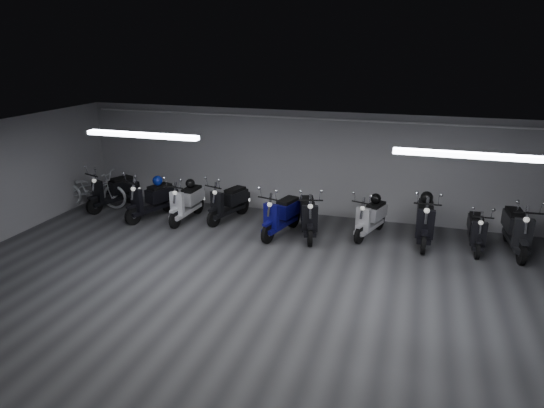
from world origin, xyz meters
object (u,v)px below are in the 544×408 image
(scooter_5, at_px, (308,209))
(helmet_1, at_px, (190,183))
(scooter_4, at_px, (281,209))
(scooter_7, at_px, (425,214))
(scooter_6, at_px, (371,212))
(helmet_3, at_px, (158,181))
(scooter_1, at_px, (151,194))
(helmet_2, at_px, (376,199))
(scooter_0, at_px, (112,185))
(scooter_8, at_px, (477,225))
(helmet_0, at_px, (427,197))
(scooter_3, at_px, (228,197))
(bicycle, at_px, (91,185))
(scooter_9, at_px, (518,222))
(scooter_2, at_px, (186,196))

(scooter_5, height_order, helmet_1, scooter_5)
(scooter_4, xyz_separation_m, scooter_7, (3.31, 0.50, 0.04))
(scooter_6, height_order, helmet_3, scooter_6)
(scooter_1, height_order, helmet_2, scooter_1)
(scooter_0, relative_size, scooter_6, 1.10)
(scooter_6, relative_size, helmet_2, 6.44)
(scooter_5, height_order, scooter_8, scooter_5)
(scooter_6, relative_size, helmet_1, 6.72)
(scooter_6, bearing_deg, scooter_7, 16.94)
(scooter_7, relative_size, helmet_3, 7.21)
(scooter_7, bearing_deg, helmet_0, 90.00)
(scooter_1, height_order, helmet_3, scooter_1)
(scooter_1, bearing_deg, helmet_2, 26.72)
(scooter_3, height_order, scooter_4, scooter_4)
(scooter_0, xyz_separation_m, scooter_5, (5.71, -0.35, -0.00))
(scooter_4, relative_size, scooter_5, 0.99)
(helmet_1, xyz_separation_m, helmet_3, (-0.89, -0.13, 0.04))
(scooter_4, xyz_separation_m, scooter_8, (4.44, 0.46, -0.08))
(scooter_1, xyz_separation_m, scooter_7, (6.93, 0.40, 0.03))
(scooter_0, height_order, bicycle, scooter_0)
(helmet_3, bearing_deg, scooter_6, 2.06)
(scooter_7, bearing_deg, scooter_6, 177.48)
(scooter_1, height_order, scooter_9, scooter_9)
(scooter_1, relative_size, scooter_4, 1.02)
(scooter_0, height_order, scooter_5, same)
(scooter_7, distance_m, bicycle, 9.01)
(scooter_9, bearing_deg, scooter_2, 178.73)
(helmet_0, height_order, helmet_1, helmet_0)
(scooter_1, relative_size, helmet_1, 7.46)
(scooter_7, relative_size, bicycle, 0.96)
(scooter_2, bearing_deg, scooter_3, 21.32)
(scooter_1, height_order, scooter_6, scooter_1)
(scooter_8, height_order, helmet_2, scooter_8)
(scooter_1, distance_m, scooter_3, 2.06)
(helmet_2, distance_m, helmet_3, 5.69)
(scooter_4, bearing_deg, scooter_3, 175.82)
(scooter_4, distance_m, scooter_8, 4.46)
(helmet_1, bearing_deg, scooter_2, -93.20)
(helmet_2, bearing_deg, helmet_1, -176.47)
(bicycle, height_order, helmet_3, bicycle)
(scooter_9, xyz_separation_m, helmet_0, (-1.95, 0.22, 0.33))
(scooter_7, bearing_deg, bicycle, -179.83)
(scooter_7, xyz_separation_m, helmet_0, (-0.00, 0.27, 0.32))
(helmet_2, bearing_deg, scooter_8, -7.57)
(scooter_9, relative_size, helmet_2, 7.39)
(scooter_0, relative_size, scooter_3, 1.05)
(scooter_7, distance_m, helmet_3, 6.85)
(bicycle, xyz_separation_m, helmet_0, (9.00, 0.39, 0.38))
(scooter_7, distance_m, helmet_0, 0.42)
(scooter_4, height_order, scooter_7, scooter_7)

